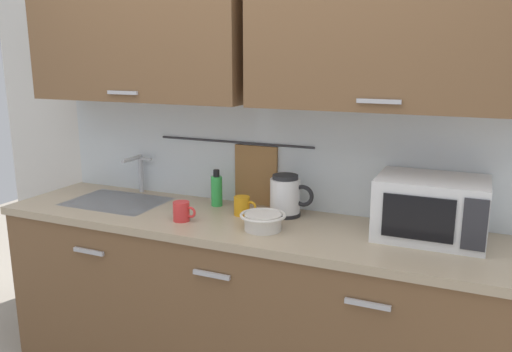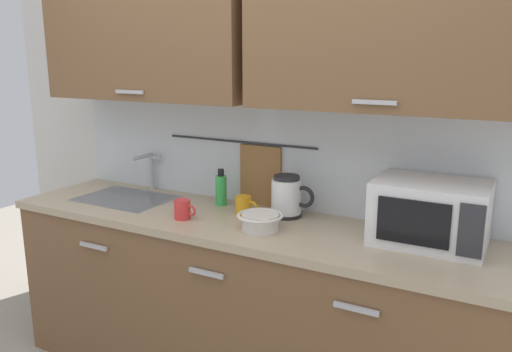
{
  "view_description": "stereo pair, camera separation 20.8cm",
  "coord_description": "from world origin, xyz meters",
  "views": [
    {
      "loc": [
        1.02,
        -1.85,
        1.68
      ],
      "look_at": [
        0.06,
        0.33,
        1.12
      ],
      "focal_mm": 35.93,
      "sensor_mm": 36.0,
      "label": 1
    },
    {
      "loc": [
        1.21,
        -1.76,
        1.68
      ],
      "look_at": [
        0.06,
        0.33,
        1.12
      ],
      "focal_mm": 35.93,
      "sensor_mm": 36.0,
      "label": 2
    }
  ],
  "objects": [
    {
      "name": "back_wall_assembly",
      "position": [
        -0.0,
        0.53,
        1.52
      ],
      "size": [
        3.7,
        0.41,
        2.5
      ],
      "color": "silver",
      "rests_on": "ground"
    },
    {
      "name": "counter_unit",
      "position": [
        -0.01,
        0.3,
        0.46
      ],
      "size": [
        2.53,
        0.64,
        0.9
      ],
      "color": "brown",
      "rests_on": "ground"
    },
    {
      "name": "microwave",
      "position": [
        0.86,
        0.41,
        1.04
      ],
      "size": [
        0.46,
        0.35,
        0.27
      ],
      "color": "white",
      "rests_on": "counter_unit"
    },
    {
      "name": "dish_soap_bottle",
      "position": [
        -0.23,
        0.47,
        0.99
      ],
      "size": [
        0.06,
        0.06,
        0.2
      ],
      "color": "green",
      "rests_on": "counter_unit"
    },
    {
      "name": "mug_by_kettle",
      "position": [
        -0.03,
        0.38,
        0.95
      ],
      "size": [
        0.12,
        0.08,
        0.09
      ],
      "color": "orange",
      "rests_on": "counter_unit"
    },
    {
      "name": "sink_faucet",
      "position": [
        -0.77,
        0.53,
        1.04
      ],
      "size": [
        0.09,
        0.17,
        0.22
      ],
      "color": "#B2B5BA",
      "rests_on": "counter_unit"
    },
    {
      "name": "mug_near_sink",
      "position": [
        -0.26,
        0.17,
        0.95
      ],
      "size": [
        0.12,
        0.08,
        0.09
      ],
      "color": "red",
      "rests_on": "counter_unit"
    },
    {
      "name": "electric_kettle",
      "position": [
        0.17,
        0.46,
        1.0
      ],
      "size": [
        0.23,
        0.16,
        0.21
      ],
      "color": "black",
      "rests_on": "counter_unit"
    },
    {
      "name": "mixing_bowl",
      "position": [
        0.15,
        0.21,
        0.94
      ],
      "size": [
        0.21,
        0.21,
        0.08
      ],
      "color": "silver",
      "rests_on": "counter_unit"
    }
  ]
}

